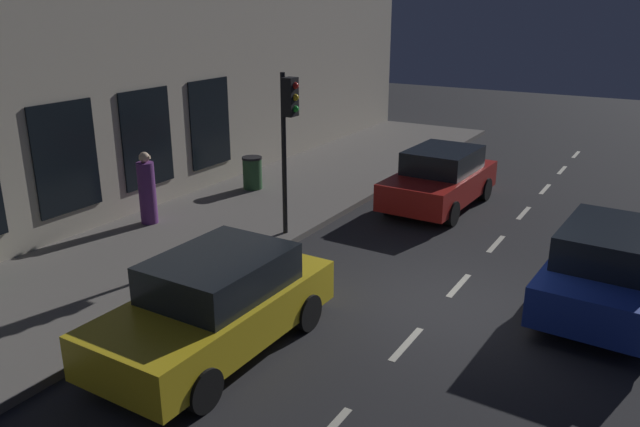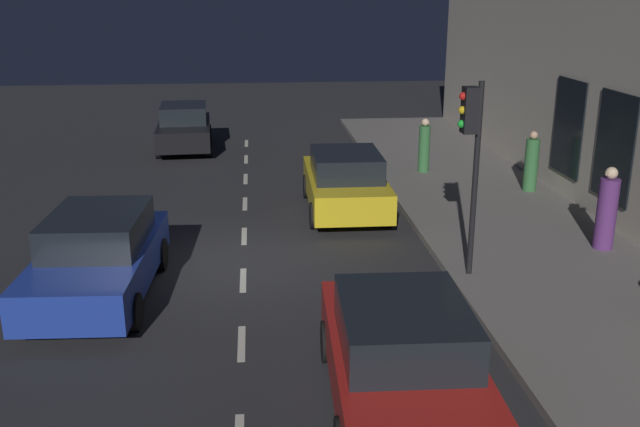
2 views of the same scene
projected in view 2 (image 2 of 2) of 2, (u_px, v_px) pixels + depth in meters
ground_plane at (244, 261)px, 14.71m from camera, size 60.00×60.00×0.00m
sidewalk at (533, 248)px, 15.25m from camera, size 4.50×32.00×0.15m
lane_centre_line at (243, 280)px, 13.76m from camera, size 0.12×27.20×0.01m
traffic_light at (471, 136)px, 12.89m from camera, size 0.46×0.32×3.71m
parked_car_0 at (345, 182)px, 17.80m from camera, size 2.02×4.25×1.58m
parked_car_1 at (184, 127)px, 24.88m from camera, size 2.06×4.18×1.58m
parked_car_2 at (401, 355)px, 9.34m from camera, size 2.05×4.14×1.58m
parked_car_3 at (98, 256)px, 12.81m from camera, size 2.12×4.40×1.58m
pedestrian_0 at (531, 163)px, 19.19m from camera, size 0.50×0.50×1.65m
pedestrian_1 at (424, 147)px, 21.22m from camera, size 0.45×0.45×1.62m
pedestrian_2 at (607, 211)px, 14.83m from camera, size 0.55×0.55×1.78m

